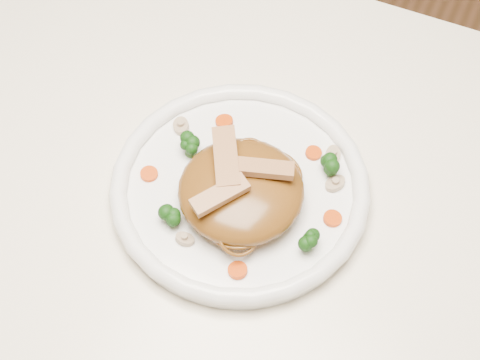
% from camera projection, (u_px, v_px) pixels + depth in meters
% --- Properties ---
extents(table, '(1.20, 0.80, 0.75)m').
position_uv_depth(table, '(212.00, 249.00, 0.88)').
color(table, white).
rests_on(table, ground).
extents(plate, '(0.32, 0.32, 0.02)m').
position_uv_depth(plate, '(240.00, 191.00, 0.80)').
color(plate, white).
rests_on(plate, table).
extents(noodle_mound, '(0.14, 0.14, 0.04)m').
position_uv_depth(noodle_mound, '(241.00, 190.00, 0.76)').
color(noodle_mound, brown).
rests_on(noodle_mound, plate).
extents(chicken_a, '(0.06, 0.04, 0.01)m').
position_uv_depth(chicken_a, '(265.00, 169.00, 0.74)').
color(chicken_a, tan).
rests_on(chicken_a, noodle_mound).
extents(chicken_b, '(0.06, 0.08, 0.01)m').
position_uv_depth(chicken_b, '(226.00, 158.00, 0.75)').
color(chicken_b, tan).
rests_on(chicken_b, noodle_mound).
extents(chicken_c, '(0.05, 0.06, 0.01)m').
position_uv_depth(chicken_c, '(220.00, 195.00, 0.72)').
color(chicken_c, tan).
rests_on(chicken_c, noodle_mound).
extents(broccoli_0, '(0.03, 0.03, 0.03)m').
position_uv_depth(broccoli_0, '(332.00, 165.00, 0.79)').
color(broccoli_0, '#12400D').
rests_on(broccoli_0, plate).
extents(broccoli_1, '(0.04, 0.04, 0.03)m').
position_uv_depth(broccoli_1, '(190.00, 145.00, 0.80)').
color(broccoli_1, '#12400D').
rests_on(broccoli_1, plate).
extents(broccoli_2, '(0.03, 0.03, 0.03)m').
position_uv_depth(broccoli_2, '(172.00, 215.00, 0.75)').
color(broccoli_2, '#12400D').
rests_on(broccoli_2, plate).
extents(broccoli_3, '(0.03, 0.03, 0.03)m').
position_uv_depth(broccoli_3, '(307.00, 239.00, 0.74)').
color(broccoli_3, '#12400D').
rests_on(broccoli_3, plate).
extents(carrot_0, '(0.02, 0.02, 0.00)m').
position_uv_depth(carrot_0, '(314.00, 153.00, 0.81)').
color(carrot_0, '#C13B07').
rests_on(carrot_0, plate).
extents(carrot_1, '(0.02, 0.02, 0.00)m').
position_uv_depth(carrot_1, '(149.00, 174.00, 0.80)').
color(carrot_1, '#C13B07').
rests_on(carrot_1, plate).
extents(carrot_2, '(0.02, 0.02, 0.00)m').
position_uv_depth(carrot_2, '(333.00, 218.00, 0.76)').
color(carrot_2, '#C13B07').
rests_on(carrot_2, plate).
extents(carrot_3, '(0.02, 0.02, 0.00)m').
position_uv_depth(carrot_3, '(224.00, 121.00, 0.84)').
color(carrot_3, '#C13B07').
rests_on(carrot_3, plate).
extents(carrot_4, '(0.03, 0.03, 0.00)m').
position_uv_depth(carrot_4, '(238.00, 270.00, 0.73)').
color(carrot_4, '#C13B07').
rests_on(carrot_4, plate).
extents(mushroom_0, '(0.02, 0.02, 0.01)m').
position_uv_depth(mushroom_0, '(185.00, 239.00, 0.75)').
color(mushroom_0, '#C7AF95').
rests_on(mushroom_0, plate).
extents(mushroom_1, '(0.03, 0.03, 0.01)m').
position_uv_depth(mushroom_1, '(335.00, 184.00, 0.79)').
color(mushroom_1, '#C7AF95').
rests_on(mushroom_1, plate).
extents(mushroom_2, '(0.04, 0.04, 0.01)m').
position_uv_depth(mushroom_2, '(181.00, 126.00, 0.83)').
color(mushroom_2, '#C7AF95').
rests_on(mushroom_2, plate).
extents(mushroom_3, '(0.03, 0.03, 0.01)m').
position_uv_depth(mushroom_3, '(333.00, 155.00, 0.81)').
color(mushroom_3, '#C7AF95').
rests_on(mushroom_3, plate).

